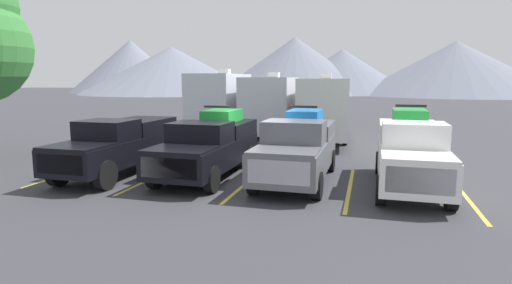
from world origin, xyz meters
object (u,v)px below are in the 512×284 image
(camper_trailer_a, at_px, (221,102))
(camper_trailer_c, at_px, (325,106))
(pickup_truck_b, at_px, (209,144))
(camper_trailer_b, at_px, (271,104))
(pickup_truck_c, at_px, (298,147))
(pickup_truck_d, at_px, (411,151))
(pickup_truck_a, at_px, (120,144))

(camper_trailer_a, distance_m, camper_trailer_c, 6.10)
(pickup_truck_b, distance_m, camper_trailer_b, 9.60)
(pickup_truck_b, distance_m, camper_trailer_c, 9.65)
(pickup_truck_c, distance_m, camper_trailer_b, 10.06)
(pickup_truck_d, bearing_deg, pickup_truck_b, 179.92)
(pickup_truck_b, height_order, pickup_truck_d, pickup_truck_d)
(pickup_truck_a, xyz_separation_m, camper_trailer_b, (3.28, 10.19, 0.90))
(pickup_truck_b, height_order, camper_trailer_b, camper_trailer_b)
(pickup_truck_a, relative_size, camper_trailer_a, 0.78)
(pickup_truck_d, xyz_separation_m, camper_trailer_a, (-9.72, 9.43, 0.92))
(camper_trailer_a, bearing_deg, camper_trailer_c, -3.20)
(camper_trailer_c, bearing_deg, pickup_truck_d, -68.21)
(pickup_truck_b, xyz_separation_m, camper_trailer_a, (-2.95, 9.42, 0.98))
(pickup_truck_b, height_order, camper_trailer_a, camper_trailer_a)
(pickup_truck_d, xyz_separation_m, camper_trailer_b, (-6.71, 9.57, 0.82))
(pickup_truck_b, xyz_separation_m, pickup_truck_d, (6.77, -0.01, 0.07))
(pickup_truck_a, height_order, pickup_truck_b, pickup_truck_b)
(pickup_truck_c, bearing_deg, camper_trailer_b, 108.17)
(pickup_truck_c, distance_m, camper_trailer_a, 11.26)
(pickup_truck_a, height_order, camper_trailer_a, camper_trailer_a)
(pickup_truck_b, bearing_deg, pickup_truck_a, -169.03)
(pickup_truck_c, xyz_separation_m, pickup_truck_d, (3.59, -0.05, 0.04))
(camper_trailer_c, bearing_deg, pickup_truck_b, -109.04)
(pickup_truck_c, height_order, camper_trailer_a, camper_trailer_a)
(pickup_truck_c, bearing_deg, pickup_truck_b, -179.35)
(camper_trailer_a, bearing_deg, camper_trailer_b, 2.62)
(pickup_truck_b, xyz_separation_m, camper_trailer_c, (3.14, 9.08, 0.86))
(pickup_truck_c, bearing_deg, camper_trailer_a, 123.18)
(pickup_truck_c, xyz_separation_m, camper_trailer_b, (-3.13, 9.53, 0.85))
(pickup_truck_c, relative_size, camper_trailer_b, 0.75)
(camper_trailer_a, relative_size, camper_trailer_c, 0.83)
(pickup_truck_c, relative_size, camper_trailer_a, 0.76)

